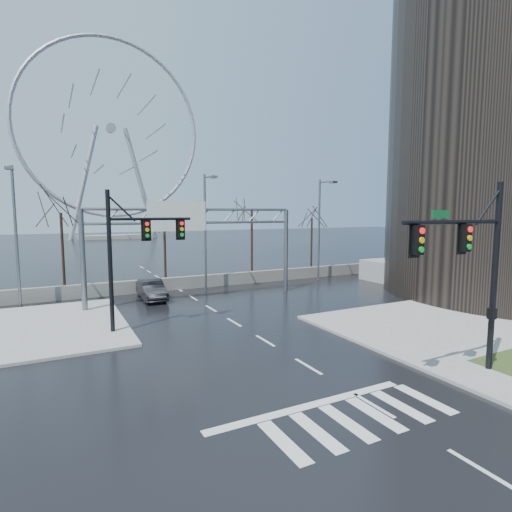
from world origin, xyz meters
TOP-DOWN VIEW (x-y plane):
  - ground at (0.00, 0.00)m, footprint 260.00×260.00m
  - sidewalk_right_ext at (10.00, 2.00)m, footprint 12.00×10.00m
  - sidewalk_far at (-11.00, 12.00)m, footprint 10.00×12.00m
  - barrier_wall at (0.00, 20.00)m, footprint 52.00×0.50m
  - signal_mast_near at (5.14, -4.04)m, footprint 5.52×0.41m
  - signal_mast_far at (-5.87, 8.96)m, footprint 4.72×0.41m
  - sign_gantry at (-0.38, 14.96)m, footprint 16.36×0.40m
  - streetlight_left at (-12.00, 18.16)m, footprint 0.50×2.55m
  - streetlight_mid at (2.00, 18.16)m, footprint 0.50×2.55m
  - streetlight_right at (14.00, 18.16)m, footprint 0.50×2.55m
  - tree_left at (-9.00, 23.50)m, footprint 3.75×3.75m
  - tree_center at (0.00, 24.50)m, footprint 3.25×3.25m
  - tree_right at (9.00, 23.50)m, footprint 3.90×3.90m
  - tree_far_right at (17.00, 24.00)m, footprint 3.40×3.40m
  - ferris_wheel at (5.00, 95.00)m, footprint 45.00×6.00m
  - car at (-3.05, 17.00)m, footprint 1.72×4.74m

SIDE VIEW (x-z plane):
  - ground at x=0.00m, z-range 0.00..0.00m
  - sidewalk_right_ext at x=10.00m, z-range 0.00..0.15m
  - sidewalk_far at x=-11.00m, z-range 0.00..0.15m
  - barrier_wall at x=0.00m, z-range 0.00..1.10m
  - car at x=-3.05m, z-range 0.00..1.55m
  - signal_mast_far at x=-5.87m, z-range 0.83..8.83m
  - signal_mast_near at x=5.14m, z-range 0.87..8.87m
  - tree_center at x=0.00m, z-range 1.92..8.42m
  - sign_gantry at x=-0.38m, z-range 1.38..8.98m
  - tree_far_right at x=17.00m, z-range 2.01..8.81m
  - streetlight_left at x=-12.00m, z-range 0.89..10.89m
  - streetlight_mid at x=2.00m, z-range 0.89..10.89m
  - streetlight_right at x=14.00m, z-range 0.89..10.89m
  - tree_left at x=-9.00m, z-range 2.23..9.73m
  - tree_right at x=9.00m, z-range 2.32..10.12m
  - ferris_wheel at x=5.00m, z-range 0.68..51.59m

